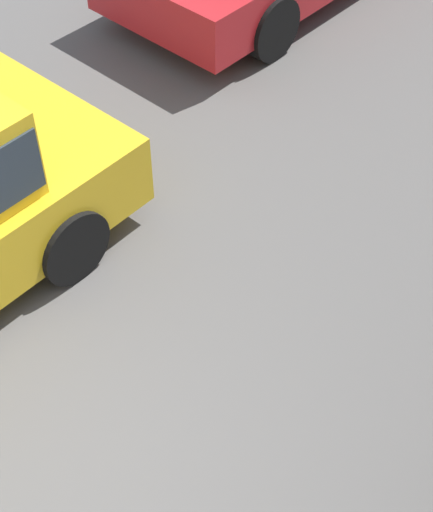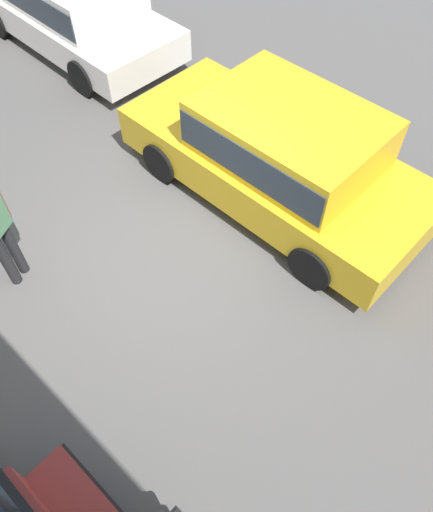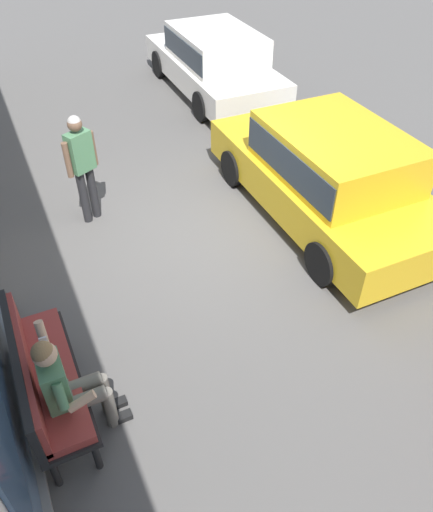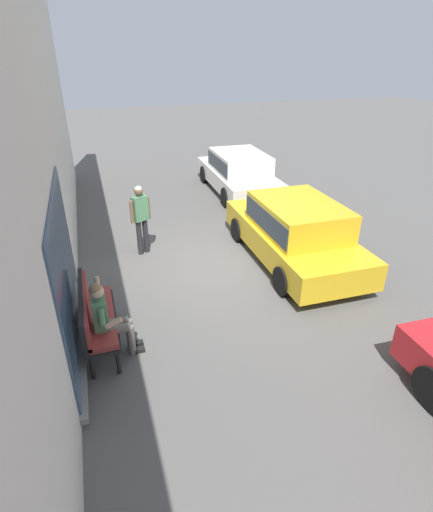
# 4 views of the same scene
# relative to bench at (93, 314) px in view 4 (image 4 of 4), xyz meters

# --- Properties ---
(ground_plane) EXTENTS (60.00, 60.00, 0.00)m
(ground_plane) POSITION_rel_bench_xyz_m (1.96, -2.90, -0.62)
(ground_plane) COLOR #565451
(building_facade) EXTENTS (18.00, 0.51, 6.14)m
(building_facade) POSITION_rel_bench_xyz_m (1.95, 0.50, 2.44)
(building_facade) COLOR beige
(building_facade) RESTS_ON ground_plane
(bench) EXTENTS (1.81, 0.55, 1.05)m
(bench) POSITION_rel_bench_xyz_m (0.00, 0.00, 0.00)
(bench) COLOR black
(bench) RESTS_ON ground_plane
(person_on_phone) EXTENTS (0.73, 0.74, 1.38)m
(person_on_phone) POSITION_rel_bench_xyz_m (-0.33, -0.23, 0.12)
(person_on_phone) COLOR #6B665B
(person_on_phone) RESTS_ON ground_plane
(parked_car_mid) EXTENTS (4.42, 2.00, 1.50)m
(parked_car_mid) POSITION_rel_bench_xyz_m (1.75, -4.63, 0.20)
(parked_car_mid) COLOR gold
(parked_car_mid) RESTS_ON ground_plane
(parked_car_far) EXTENTS (4.47, 2.01, 1.42)m
(parked_car_far) POSITION_rel_bench_xyz_m (6.99, -5.20, 0.16)
(parked_car_far) COLOR white
(parked_car_far) RESTS_ON ground_plane
(pedestrian_standing) EXTENTS (0.34, 0.51, 1.73)m
(pedestrian_standing) POSITION_rel_bench_xyz_m (3.24, -1.28, 0.41)
(pedestrian_standing) COLOR #232326
(pedestrian_standing) RESTS_ON ground_plane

